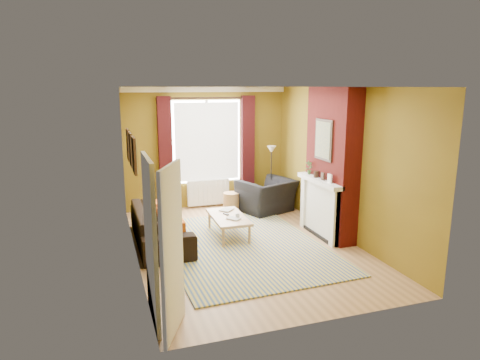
% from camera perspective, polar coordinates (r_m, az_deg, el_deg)
% --- Properties ---
extents(ground, '(5.50, 5.50, 0.00)m').
position_cam_1_polar(ground, '(7.84, 0.58, -8.61)').
color(ground, '#986E45').
rests_on(ground, ground).
extents(room_walls, '(3.82, 5.54, 2.83)m').
position_cam_1_polar(room_walls, '(7.93, 4.23, 1.98)').
color(room_walls, brown).
rests_on(room_walls, ground).
extents(striped_rug, '(2.87, 3.88, 0.02)m').
position_cam_1_polar(striped_rug, '(7.78, 0.29, -8.70)').
color(striped_rug, '#33538D').
rests_on(striped_rug, ground).
extents(sofa, '(0.89, 2.25, 0.66)m').
position_cam_1_polar(sofa, '(7.97, -10.58, -5.96)').
color(sofa, black).
rests_on(sofa, ground).
extents(armchair, '(1.42, 1.33, 0.74)m').
position_cam_1_polar(armchair, '(9.75, 3.57, -2.12)').
color(armchair, black).
rests_on(armchair, ground).
extents(coffee_table, '(0.64, 1.23, 0.41)m').
position_cam_1_polar(coffee_table, '(8.15, -1.57, -5.09)').
color(coffee_table, tan).
rests_on(coffee_table, ground).
extents(wicker_stool, '(0.41, 0.41, 0.45)m').
position_cam_1_polar(wicker_stool, '(9.73, -1.19, -3.01)').
color(wicker_stool, '#A27446').
rests_on(wicker_stool, ground).
extents(floor_lamp, '(0.27, 0.27, 1.45)m').
position_cam_1_polar(floor_lamp, '(10.05, 4.21, 2.83)').
color(floor_lamp, black).
rests_on(floor_lamp, ground).
extents(book_a, '(0.29, 0.30, 0.02)m').
position_cam_1_polar(book_a, '(7.87, -1.25, -5.31)').
color(book_a, '#999999').
rests_on(book_a, coffee_table).
extents(book_b, '(0.35, 0.35, 0.02)m').
position_cam_1_polar(book_b, '(8.55, -2.38, -3.87)').
color(book_b, '#999999').
rests_on(book_b, coffee_table).
extents(mug, '(0.11, 0.11, 0.08)m').
position_cam_1_polar(mug, '(7.98, -0.32, -4.83)').
color(mug, '#999999').
rests_on(mug, coffee_table).
extents(tv_remote, '(0.09, 0.15, 0.02)m').
position_cam_1_polar(tv_remote, '(8.22, -1.89, -4.55)').
color(tv_remote, '#28282A').
rests_on(tv_remote, coffee_table).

